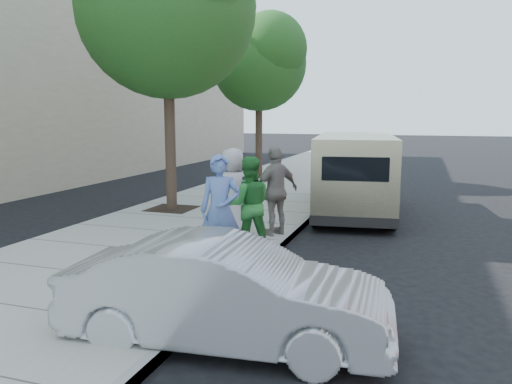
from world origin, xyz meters
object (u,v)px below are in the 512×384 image
Objects in this scene: sedan at (227,293)px; person_striped_polo at (276,191)px; person_officer at (220,210)px; person_gray_shirt at (233,192)px; parking_meter at (249,194)px; van at (355,172)px; tree_near at (168,1)px; person_green_shirt at (249,205)px; tree_far at (260,59)px.

sedan is 4.91m from person_striped_polo.
person_officer reaches higher than person_gray_shirt.
van reaches higher than parking_meter.
sedan is 2.06× the size of person_gray_shirt.
person_gray_shirt is (-0.37, 0.07, 0.02)m from parking_meter.
person_green_shirt is at bearing -45.32° from tree_near.
person_green_shirt is at bearing -111.27° from van.
person_gray_shirt is 0.99× the size of person_striped_polo.
person_gray_shirt reaches higher than parking_meter.
parking_meter is 4.42m from van.
person_gray_shirt is at bearing -31.47° from person_striped_polo.
parking_meter is 0.37m from person_gray_shirt.
person_striped_polo reaches higher than person_gray_shirt.
person_green_shirt is 1.31m from person_gray_shirt.
sedan is at bearing -99.74° from van.
tree_near is 4.06× the size of person_gray_shirt.
tree_far reaches higher than person_green_shirt.
tree_near is 5.96m from person_striped_polo.
person_officer is 1.06× the size of person_green_shirt.
person_officer is at bearing -53.63° from tree_near.
person_officer is (0.17, -1.92, 0.03)m from parking_meter.
tree_near is at bearing -70.89° from person_green_shirt.
van reaches higher than sedan.
parking_meter is 0.67× the size of person_striped_polo.
person_gray_shirt is at bearing -41.19° from tree_near.
tree_far is at bearing 90.00° from tree_near.
van reaches higher than person_striped_polo.
tree_near is at bearing 26.89° from sedan.
person_striped_polo reaches higher than person_green_shirt.
tree_near is 6.94m from person_officer.
person_officer is at bearing -110.97° from van.
sedan is 2.03× the size of person_officer.
tree_near is at bearing -90.00° from tree_far.
person_officer is 2.06m from person_gray_shirt.
person_striped_polo is at bearing -114.81° from van.
person_gray_shirt is (2.62, -2.29, -4.47)m from tree_near.
tree_far reaches higher than van.
person_green_shirt is (-0.91, 3.38, 0.41)m from sedan.
person_gray_shirt is at bearing -75.17° from tree_far.
tree_near is at bearing 157.98° from parking_meter.
sedan is 4.78m from person_gray_shirt.
person_green_shirt is 1.44m from person_striped_polo.
person_green_shirt is at bearing -73.07° from tree_far.
tree_near is 5.88m from parking_meter.
person_officer is (3.15, -4.28, -4.46)m from tree_near.
tree_far is 3.46× the size of person_striped_polo.
parking_meter is at bearing -38.34° from tree_near.
sedan is at bearing -73.50° from tree_far.
van reaches higher than person_officer.
person_striped_polo is (-0.80, 4.82, 0.46)m from sedan.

